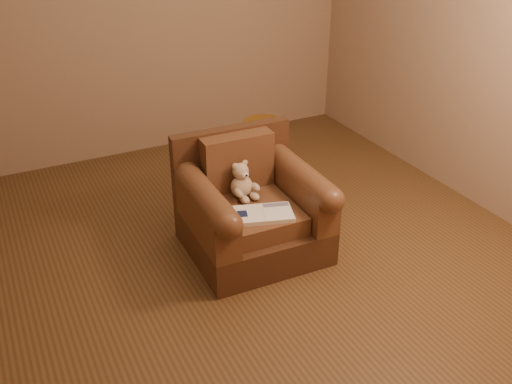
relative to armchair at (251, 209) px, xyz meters
name	(u,v)px	position (x,y,z in m)	size (l,w,h in m)	color
floor	(242,248)	(-0.07, 0.00, -0.31)	(4.00, 4.00, 0.00)	brown
room	(239,1)	(-0.07, 0.00, 1.41)	(4.02, 4.02, 2.71)	#93755A
armchair	(251,209)	(0.00, 0.00, 0.00)	(0.91, 0.87, 0.80)	#442716
teddy_bear	(243,184)	(-0.03, 0.07, 0.17)	(0.19, 0.22, 0.27)	tan
guidebook	(263,214)	(-0.02, -0.23, 0.09)	(0.44, 0.34, 0.03)	beige
side_table	(263,146)	(0.62, 1.01, -0.04)	(0.36, 0.36, 0.50)	gold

